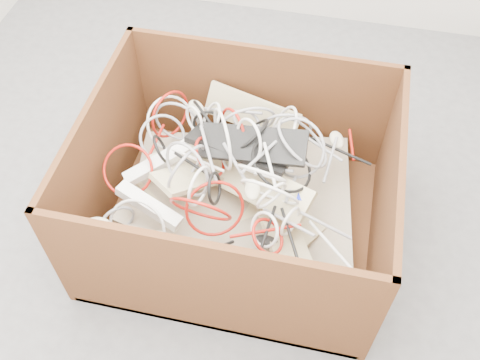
% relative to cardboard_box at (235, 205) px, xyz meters
% --- Properties ---
extents(ground, '(3.00, 3.00, 0.00)m').
position_rel_cardboard_box_xyz_m(ground, '(-0.19, 0.08, -0.15)').
color(ground, '#515153').
rests_on(ground, ground).
extents(cardboard_box, '(1.15, 0.96, 0.61)m').
position_rel_cardboard_box_xyz_m(cardboard_box, '(0.00, 0.00, 0.00)').
color(cardboard_box, '#422210').
rests_on(cardboard_box, ground).
extents(keyboard_pile, '(0.83, 0.87, 0.37)m').
position_rel_cardboard_box_xyz_m(keyboard_pile, '(0.02, 0.03, 0.13)').
color(keyboard_pile, '#C6B88C').
rests_on(keyboard_pile, cardboard_box).
extents(mice_scatter, '(0.89, 0.69, 0.21)m').
position_rel_cardboard_box_xyz_m(mice_scatter, '(-0.08, -0.06, 0.19)').
color(mice_scatter, beige).
rests_on(mice_scatter, keyboard_pile).
extents(power_strip_left, '(0.26, 0.22, 0.12)m').
position_rel_cardboard_box_xyz_m(power_strip_left, '(-0.31, -0.01, 0.20)').
color(power_strip_left, white).
rests_on(power_strip_left, keyboard_pile).
extents(power_strip_right, '(0.28, 0.14, 0.09)m').
position_rel_cardboard_box_xyz_m(power_strip_right, '(-0.28, -0.21, 0.19)').
color(power_strip_right, white).
rests_on(power_strip_right, keyboard_pile).
extents(vga_plug, '(0.05, 0.05, 0.03)m').
position_rel_cardboard_box_xyz_m(vga_plug, '(0.27, -0.07, 0.22)').
color(vga_plug, '#0C19B7').
rests_on(vga_plug, keyboard_pile).
extents(cable_tangle, '(1.05, 0.81, 0.43)m').
position_rel_cardboard_box_xyz_m(cable_tangle, '(-0.05, 0.04, 0.25)').
color(cable_tangle, gray).
rests_on(cable_tangle, keyboard_pile).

